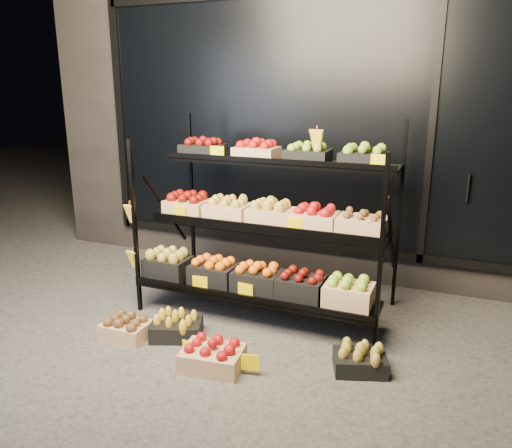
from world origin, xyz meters
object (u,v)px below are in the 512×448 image
at_px(display_rack, 265,224).
at_px(floor_crate_midright, 212,355).
at_px(floor_crate_left, 126,327).
at_px(floor_crate_midleft, 177,326).

distance_m(display_rack, floor_crate_midright, 1.22).
height_order(floor_crate_left, floor_crate_midleft, floor_crate_midleft).
bearing_deg(floor_crate_left, floor_crate_midleft, 22.37).
bearing_deg(display_rack, floor_crate_midright, -89.46).
distance_m(display_rack, floor_crate_midleft, 1.10).
relative_size(floor_crate_midleft, floor_crate_midright, 1.02).
distance_m(floor_crate_left, floor_crate_midright, 0.84).
xyz_separation_m(display_rack, floor_crate_midright, (0.01, -1.01, -0.69)).
relative_size(floor_crate_left, floor_crate_midright, 0.79).
height_order(display_rack, floor_crate_midleft, display_rack).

